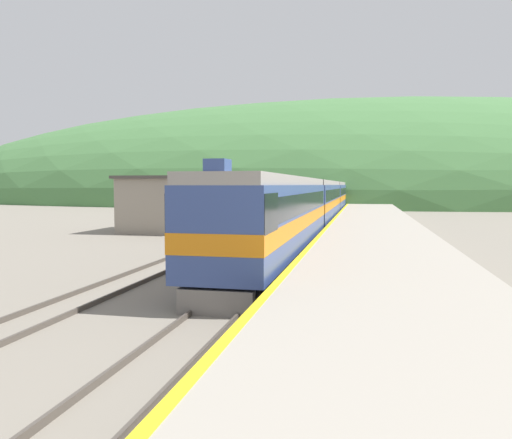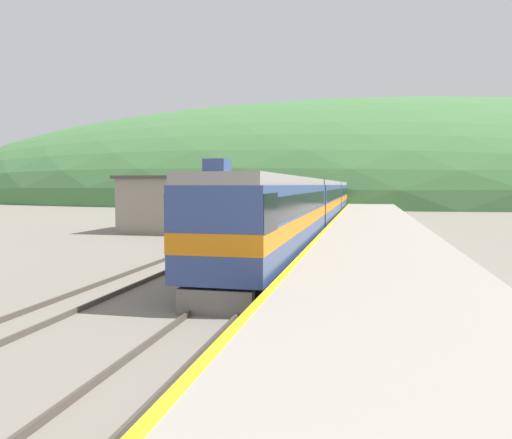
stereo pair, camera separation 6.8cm
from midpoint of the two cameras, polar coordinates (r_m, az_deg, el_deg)
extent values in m
cube|color=#4C443D|center=(67.95, 8.09, 0.78)|extent=(0.08, 180.00, 0.16)
cube|color=#4C443D|center=(67.86, 9.30, 0.76)|extent=(0.08, 180.00, 0.16)
cube|color=#4C443D|center=(68.47, 4.04, 0.83)|extent=(0.08, 180.00, 0.16)
cube|color=#4C443D|center=(68.28, 5.24, 0.82)|extent=(0.08, 180.00, 0.16)
cube|color=#9E9689|center=(47.79, 13.07, -0.09)|extent=(6.48, 140.00, 1.03)
cube|color=yellow|center=(47.81, 9.34, 0.59)|extent=(0.24, 140.00, 0.01)
ellipsoid|color=#477A42|center=(125.44, 10.35, 2.16)|extent=(226.16, 101.77, 47.08)
cube|color=gray|center=(41.37, -9.57, 1.61)|extent=(7.09, 6.28, 4.29)
cube|color=#47423D|center=(41.34, -9.60, 4.75)|extent=(7.59, 6.78, 0.24)
cube|color=black|center=(24.72, 2.31, -3.91)|extent=(2.41, 19.84, 0.85)
cube|color=#334784|center=(24.53, 2.32, 0.49)|extent=(2.94, 21.11, 2.95)
cube|color=orange|center=(24.54, 2.32, -0.06)|extent=(2.97, 21.13, 0.65)
cube|color=black|center=(24.50, 2.33, 2.01)|extent=(2.96, 19.84, 0.89)
cube|color=gray|center=(24.48, 2.33, 4.41)|extent=(2.76, 21.11, 0.40)
cube|color=black|center=(15.31, -3.78, 0.83)|extent=(2.98, 2.20, 1.18)
cube|color=#334784|center=(14.65, -4.55, 6.19)|extent=(0.64, 0.80, 0.36)
cube|color=slate|center=(14.80, -4.75, -9.45)|extent=(2.29, 0.40, 0.77)
cube|color=black|center=(46.99, 7.08, -0.20)|extent=(2.41, 20.88, 0.85)
cube|color=#334784|center=(46.89, 7.10, 2.12)|extent=(2.94, 22.22, 2.95)
cube|color=orange|center=(46.90, 7.10, 1.83)|extent=(2.97, 22.24, 0.65)
cube|color=black|center=(46.87, 7.11, 2.92)|extent=(2.96, 20.88, 0.89)
cube|color=gray|center=(46.87, 7.12, 4.17)|extent=(2.76, 22.22, 0.40)
cube|color=black|center=(70.00, 8.81, 1.15)|extent=(2.41, 20.88, 0.85)
cube|color=#334784|center=(69.94, 8.82, 2.71)|extent=(2.94, 22.22, 2.95)
cube|color=orange|center=(69.94, 8.82, 2.51)|extent=(2.97, 22.24, 0.65)
cube|color=black|center=(69.93, 8.83, 3.24)|extent=(2.96, 20.88, 0.89)
cube|color=gray|center=(69.92, 8.84, 4.08)|extent=(2.76, 22.22, 0.40)
cube|color=black|center=(93.07, 9.67, 1.83)|extent=(2.41, 20.88, 0.85)
cube|color=#334784|center=(93.02, 9.69, 3.00)|extent=(2.94, 22.22, 2.95)
cube|color=orange|center=(93.02, 9.69, 2.85)|extent=(2.97, 22.24, 0.65)
cube|color=black|center=(93.01, 9.69, 3.40)|extent=(2.96, 20.88, 0.89)
cube|color=gray|center=(93.01, 9.70, 4.03)|extent=(2.76, 22.22, 0.40)
camera|label=1|loc=(0.03, -90.10, -0.01)|focal=35.00mm
camera|label=2|loc=(0.03, 89.90, 0.01)|focal=35.00mm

